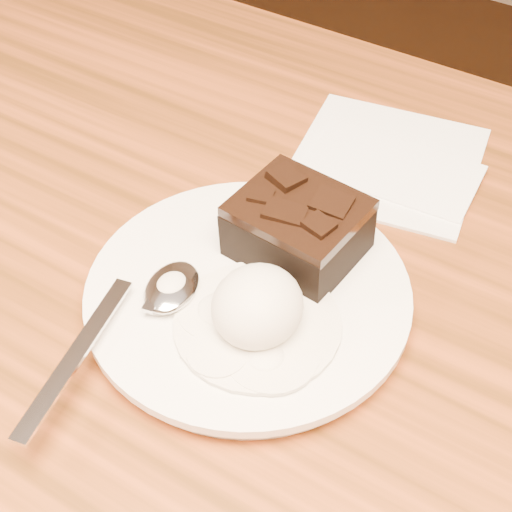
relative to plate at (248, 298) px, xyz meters
The scene contains 8 objects.
plate is the anchor object (origin of this frame).
brownie 0.06m from the plate, 78.69° to the left, with size 0.08×0.07×0.04m, color black.
ice_cream_scoop 0.04m from the plate, 46.85° to the right, with size 0.06×0.06×0.05m, color white.
melt_puddle 0.03m from the plate, 46.85° to the right, with size 0.11×0.11×0.00m, color silver.
spoon 0.05m from the plate, 142.50° to the right, with size 0.03×0.19×0.01m, color silver, non-canonical shape.
napkin 0.19m from the plate, 86.01° to the left, with size 0.14×0.14×0.01m, color white.
crumb_a 0.02m from the plate, 113.50° to the left, with size 0.01×0.01×0.00m, color black.
crumb_b 0.01m from the plate, 169.95° to the right, with size 0.01×0.01×0.00m, color black.
Camera 1 is at (0.15, -0.23, 1.15)m, focal length 54.56 mm.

